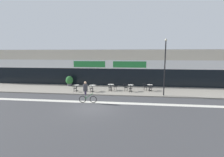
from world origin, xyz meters
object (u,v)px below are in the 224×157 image
(cafe_chair_2_near, at_px, (110,87))
(lamp_post, at_px, (165,64))
(bistro_table_4, at_px, (150,86))
(cafe_chair_4_near, at_px, (150,87))
(cafe_chair_3_near, at_px, (130,88))
(cafe_chair_3_side, at_px, (125,87))
(cafe_chair_2_side, at_px, (116,86))
(planter_pot, at_px, (69,81))
(cafe_chair_1_near, at_px, (91,88))
(cafe_chair_4_side, at_px, (145,86))
(cafe_chair_0_near, at_px, (75,88))
(bistro_table_1, at_px, (93,87))
(bistro_table_2, at_px, (111,86))
(bistro_table_3, at_px, (131,87))
(cyclist_0, at_px, (86,90))
(bistro_table_0, at_px, (77,87))

(cafe_chair_2_near, relative_size, lamp_post, 0.15)
(bistro_table_4, relative_size, cafe_chair_4_near, 0.81)
(cafe_chair_3_near, xyz_separation_m, cafe_chair_3_side, (-0.62, 0.63, 0.00))
(cafe_chair_2_side, distance_m, planter_pot, 7.10)
(planter_pot, bearing_deg, cafe_chair_1_near, -42.64)
(cafe_chair_2_side, bearing_deg, planter_pot, -23.72)
(cafe_chair_1_near, distance_m, cafe_chair_4_side, 6.52)
(cafe_chair_0_near, distance_m, cafe_chair_3_near, 6.50)
(cafe_chair_2_side, xyz_separation_m, planter_pot, (-6.76, 2.15, 0.20))
(cafe_chair_2_side, height_order, cafe_chair_4_side, same)
(bistro_table_1, height_order, cafe_chair_0_near, cafe_chair_0_near)
(bistro_table_1, relative_size, bistro_table_2, 1.02)
(cafe_chair_1_near, height_order, cafe_chair_4_near, same)
(bistro_table_3, bearing_deg, bistro_table_4, 16.52)
(bistro_table_1, relative_size, cafe_chair_0_near, 0.87)
(cafe_chair_4_near, xyz_separation_m, cyclist_0, (-6.40, -5.19, 0.55))
(bistro_table_4, xyz_separation_m, cyclist_0, (-6.39, -5.81, 0.55))
(bistro_table_1, bearing_deg, bistro_table_4, 11.47)
(bistro_table_2, distance_m, cafe_chair_3_side, 1.82)
(cafe_chair_0_near, bearing_deg, bistro_table_4, -81.89)
(lamp_post, height_order, cyclist_0, lamp_post)
(cafe_chair_3_side, distance_m, cafe_chair_4_side, 2.43)
(cafe_chair_3_side, bearing_deg, cafe_chair_2_side, 170.84)
(bistro_table_4, bearing_deg, cafe_chair_2_side, -174.10)
(bistro_table_1, bearing_deg, lamp_post, -6.98)
(cafe_chair_3_near, bearing_deg, cafe_chair_4_side, -51.22)
(planter_pot, distance_m, cyclist_0, 8.79)
(cafe_chair_0_near, height_order, cafe_chair_3_near, same)
(cafe_chair_0_near, relative_size, cafe_chair_2_side, 1.00)
(bistro_table_0, relative_size, bistro_table_4, 1.00)
(bistro_table_0, distance_m, planter_pot, 3.75)
(planter_pot, height_order, cyclist_0, cyclist_0)
(bistro_table_4, bearing_deg, bistro_table_0, -171.03)
(bistro_table_3, relative_size, cafe_chair_1_near, 0.86)
(bistro_table_2, bearing_deg, cafe_chair_4_side, 5.86)
(cafe_chair_2_side, distance_m, cyclist_0, 5.86)
(cafe_chair_0_near, relative_size, lamp_post, 0.15)
(lamp_post, distance_m, cyclist_0, 8.71)
(planter_pot, bearing_deg, cafe_chair_2_side, -17.67)
(bistro_table_4, bearing_deg, bistro_table_3, -163.48)
(bistro_table_3, distance_m, cafe_chair_3_side, 0.63)
(bistro_table_3, bearing_deg, lamp_post, -25.13)
(bistro_table_1, distance_m, cafe_chair_1_near, 0.63)
(bistro_table_4, xyz_separation_m, cafe_chair_3_side, (-2.96, -0.69, 0.00))
(cafe_chair_2_near, bearing_deg, lamp_post, -101.34)
(cafe_chair_0_near, xyz_separation_m, cafe_chair_1_near, (1.97, 0.00, 0.00))
(bistro_table_1, bearing_deg, cafe_chair_0_near, -162.28)
(cafe_chair_4_near, bearing_deg, lamp_post, -149.56)
(cafe_chair_2_near, relative_size, planter_pot, 0.65)
(bistro_table_2, relative_size, bistro_table_3, 1.00)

